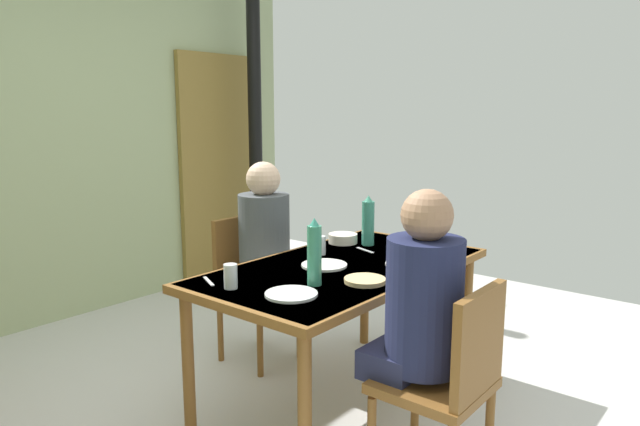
{
  "coord_description": "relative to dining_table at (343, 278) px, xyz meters",
  "views": [
    {
      "loc": [
        -1.91,
        -1.71,
        1.51
      ],
      "look_at": [
        0.34,
        0.12,
        0.99
      ],
      "focal_mm": 32.23,
      "sensor_mm": 36.0,
      "label": 1
    }
  ],
  "objects": [
    {
      "name": "ground_plane",
      "position": [
        -0.34,
        0.03,
        -0.67
      ],
      "size": [
        6.07,
        6.07,
        0.0
      ],
      "primitive_type": "plane",
      "color": "silver"
    },
    {
      "name": "wall_back",
      "position": [
        -0.34,
        2.36,
        0.63
      ],
      "size": [
        4.53,
        0.1,
        2.6
      ],
      "primitive_type": "cube",
      "color": "#A3B284",
      "rests_on": "ground_plane"
    },
    {
      "name": "door_wooden",
      "position": [
        1.15,
        2.28,
        0.33
      ],
      "size": [
        0.8,
        0.05,
        2.0
      ],
      "primitive_type": "cube",
      "color": "olive",
      "rests_on": "ground_plane"
    },
    {
      "name": "stove_pipe_column",
      "position": [
        1.37,
        2.01,
        0.63
      ],
      "size": [
        0.12,
        0.12,
        2.6
      ],
      "primitive_type": "cylinder",
      "color": "black",
      "rests_on": "ground_plane"
    },
    {
      "name": "dining_table",
      "position": [
        0.0,
        0.0,
        0.0
      ],
      "size": [
        1.56,
        0.85,
        0.74
      ],
      "color": "brown",
      "rests_on": "ground_plane"
    },
    {
      "name": "chair_near_diner",
      "position": [
        -0.35,
        -0.78,
        -0.17
      ],
      "size": [
        0.4,
        0.4,
        0.87
      ],
      "color": "brown",
      "rests_on": "ground_plane"
    },
    {
      "name": "chair_far_diner",
      "position": [
        0.1,
        0.78,
        -0.17
      ],
      "size": [
        0.4,
        0.4,
        0.87
      ],
      "rotation": [
        0.0,
        0.0,
        3.14
      ],
      "color": "brown",
      "rests_on": "ground_plane"
    },
    {
      "name": "person_near_diner",
      "position": [
        -0.35,
        -0.64,
        0.11
      ],
      "size": [
        0.3,
        0.37,
        0.77
      ],
      "color": "#24284A",
      "rests_on": "ground_plane"
    },
    {
      "name": "person_far_diner",
      "position": [
        0.1,
        0.64,
        0.11
      ],
      "size": [
        0.3,
        0.37,
        0.77
      ],
      "rotation": [
        0.0,
        0.0,
        3.14
      ],
      "color": "#47494F",
      "rests_on": "ground_plane"
    },
    {
      "name": "water_bottle_green_near",
      "position": [
        0.44,
        0.15,
        0.21
      ],
      "size": [
        0.07,
        0.07,
        0.29
      ],
      "color": "#35846F",
      "rests_on": "dining_table"
    },
    {
      "name": "water_bottle_green_far",
      "position": [
        -0.35,
        -0.1,
        0.21
      ],
      "size": [
        0.06,
        0.06,
        0.3
      ],
      "color": "#3A8D6D",
      "rests_on": "dining_table"
    },
    {
      "name": "serving_bowl_center",
      "position": [
        0.39,
        0.3,
        0.1
      ],
      "size": [
        0.17,
        0.17,
        0.05
      ],
      "primitive_type": "cylinder",
      "color": "#EEE2CD",
      "rests_on": "dining_table"
    },
    {
      "name": "dinner_plate_near_left",
      "position": [
        0.53,
        -0.13,
        0.08
      ],
      "size": [
        0.19,
        0.19,
        0.01
      ],
      "primitive_type": "cylinder",
      "color": "white",
      "rests_on": "dining_table"
    },
    {
      "name": "dinner_plate_near_right",
      "position": [
        0.19,
        -0.25,
        0.08
      ],
      "size": [
        0.21,
        0.21,
        0.01
      ],
      "primitive_type": "cylinder",
      "color": "white",
      "rests_on": "dining_table"
    },
    {
      "name": "dinner_plate_far_center",
      "position": [
        -0.08,
        0.06,
        0.08
      ],
      "size": [
        0.23,
        0.23,
        0.01
      ],
      "primitive_type": "cylinder",
      "color": "white",
      "rests_on": "dining_table"
    },
    {
      "name": "dinner_plate_far_side",
      "position": [
        -0.53,
        -0.12,
        0.08
      ],
      "size": [
        0.22,
        0.22,
        0.01
      ],
      "primitive_type": "cylinder",
      "color": "white",
      "rests_on": "dining_table"
    },
    {
      "name": "drinking_glass_by_near_diner",
      "position": [
        -0.62,
        0.15,
        0.12
      ],
      "size": [
        0.06,
        0.06,
        0.11
      ],
      "primitive_type": "cylinder",
      "color": "silver",
      "rests_on": "dining_table"
    },
    {
      "name": "drinking_glass_by_far_diner",
      "position": [
        0.09,
        0.23,
        0.12
      ],
      "size": [
        0.06,
        0.06,
        0.1
      ],
      "primitive_type": "cylinder",
      "color": "silver",
      "rests_on": "dining_table"
    },
    {
      "name": "bread_plate_sliced",
      "position": [
        -0.18,
        -0.26,
        0.08
      ],
      "size": [
        0.19,
        0.19,
        0.02
      ],
      "primitive_type": "cylinder",
      "color": "#DBB77A",
      "rests_on": "dining_table"
    },
    {
      "name": "cutlery_knife_near",
      "position": [
        0.32,
        0.09,
        0.07
      ],
      "size": [
        0.06,
        0.15,
        0.0
      ],
      "primitive_type": "cube",
      "rotation": [
        0.0,
        0.0,
        4.39
      ],
      "color": "silver",
      "rests_on": "dining_table"
    },
    {
      "name": "cutlery_fork_near",
      "position": [
        -0.62,
        0.3,
        0.07
      ],
      "size": [
        0.08,
        0.14,
        0.0
      ],
      "primitive_type": "cube",
      "rotation": [
        0.0,
        0.0,
        1.12
      ],
      "color": "silver",
      "rests_on": "dining_table"
    }
  ]
}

